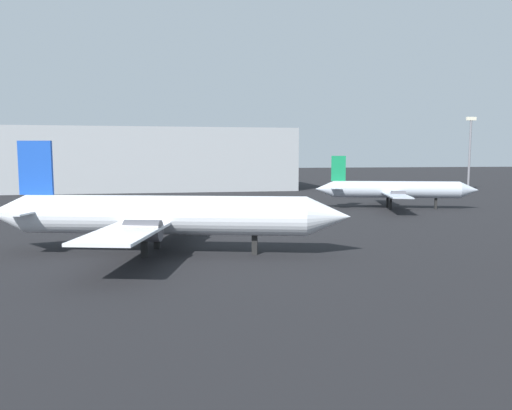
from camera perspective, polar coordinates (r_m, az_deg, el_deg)
The scene contains 4 objects.
airplane_on_taxiway at distance 43.42m, azimuth -11.20°, elevation -1.18°, with size 32.50×24.20×9.99m.
airplane_far_left at distance 81.10m, azimuth 16.06°, elevation 1.77°, with size 25.55×23.02×8.54m.
light_mast_right at distance 124.10m, azimuth 23.99°, elevation 6.05°, with size 2.40×0.50×17.46m.
terminal_building at distance 124.06m, azimuth -14.96°, elevation 5.24°, with size 81.30×23.77×15.06m, color #999EA3.
Camera 1 is at (-3.19, -6.10, 8.77)m, focal length 33.78 mm.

